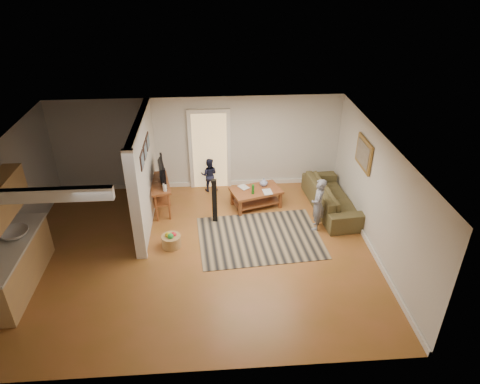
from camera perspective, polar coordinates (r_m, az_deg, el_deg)
name	(u,v)px	position (r m, az deg, el deg)	size (l,w,h in m)	color
ground	(199,252)	(9.36, -5.48, -7.97)	(7.50, 7.50, 0.00)	brown
room_shell	(144,185)	(9.03, -12.66, 0.89)	(7.54, 6.02, 2.52)	beige
area_rug	(260,237)	(9.75, 2.65, -6.06)	(2.73, 1.99, 0.01)	black
sofa	(331,209)	(11.01, 12.06, -2.20)	(2.30, 0.90, 0.67)	#4E4727
coffee_table	(257,193)	(10.71, 2.23, -0.14)	(1.37, 1.03, 0.72)	brown
tv_console	(160,185)	(10.59, -10.61, 0.95)	(0.66, 1.27, 1.04)	brown
speaker_left	(215,201)	(10.03, -3.40, -1.19)	(0.11, 0.11, 1.11)	black
speaker_right	(164,188)	(10.93, -10.09, 0.55)	(0.09, 0.09, 0.91)	black
toy_basket	(171,241)	(9.51, -9.14, -6.41)	(0.42, 0.42, 0.37)	#9F8445
child	(316,228)	(10.22, 10.05, -4.70)	(0.46, 0.30, 1.27)	slate
toddler	(210,190)	(11.61, -4.05, 0.24)	(0.46, 0.36, 0.94)	#1B1E39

